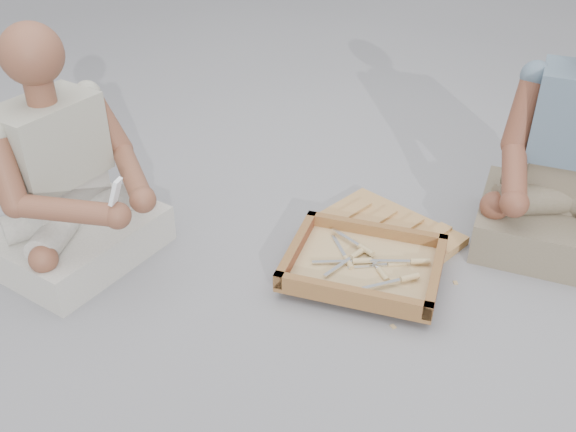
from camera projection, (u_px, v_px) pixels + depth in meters
The scene contains 28 objects.
ground at pixel (277, 312), 2.24m from camera, with size 60.00×60.00×0.00m, color gray.
carved_panel at pixel (386, 232), 2.62m from camera, with size 0.55×0.37×0.04m, color olive.
tool_tray at pixel (364, 265), 2.36m from camera, with size 0.64×0.56×0.07m.
chisel_0 at pixel (414, 261), 2.35m from camera, with size 0.20×0.13×0.02m.
chisel_1 at pixel (353, 256), 2.38m from camera, with size 0.07×0.22×0.02m.
chisel_2 at pixel (404, 279), 2.26m from camera, with size 0.15×0.18×0.02m.
chisel_3 at pixel (356, 261), 2.36m from camera, with size 0.19×0.14×0.02m.
chisel_4 at pixel (380, 271), 2.32m from camera, with size 0.18×0.16×0.02m.
chisel_5 at pixel (391, 264), 2.36m from camera, with size 0.18×0.15×0.02m.
chisel_6 at pixel (362, 247), 2.42m from camera, with size 0.21×0.09×0.02m.
chisel_7 at pixel (347, 259), 2.38m from camera, with size 0.17×0.17×0.02m.
wood_chip_0 at pixel (432, 257), 2.50m from camera, with size 0.02×0.01×0.00m, color tan.
wood_chip_1 at pixel (359, 251), 2.54m from camera, with size 0.02×0.01×0.00m, color tan.
wood_chip_2 at pixel (393, 327), 2.17m from camera, with size 0.02×0.01×0.00m, color tan.
wood_chip_3 at pixel (296, 277), 2.39m from camera, with size 0.02×0.01×0.00m, color tan.
wood_chip_4 at pixel (330, 225), 2.69m from camera, with size 0.02×0.01×0.00m, color tan.
wood_chip_5 at pixel (430, 312), 2.23m from camera, with size 0.02×0.01×0.00m, color tan.
wood_chip_6 at pixel (384, 247), 2.56m from camera, with size 0.02×0.01×0.00m, color tan.
wood_chip_7 at pixel (386, 288), 2.34m from camera, with size 0.02×0.01×0.00m, color tan.
wood_chip_8 at pixel (414, 247), 2.56m from camera, with size 0.02×0.01×0.00m, color tan.
wood_chip_9 at pixel (456, 283), 2.37m from camera, with size 0.02×0.01×0.00m, color tan.
wood_chip_10 at pixel (317, 238), 2.61m from camera, with size 0.02×0.01×0.00m, color tan.
wood_chip_11 at pixel (414, 259), 2.49m from camera, with size 0.02×0.01×0.00m, color tan.
wood_chip_12 at pixel (381, 230), 2.66m from camera, with size 0.02×0.01×0.00m, color tan.
wood_chip_13 at pixel (386, 261), 2.48m from camera, with size 0.02×0.01×0.00m, color tan.
wood_chip_14 at pixel (327, 240), 2.60m from camera, with size 0.02×0.01×0.00m, color tan.
craftsman at pixel (67, 187), 2.35m from camera, with size 0.61×0.60×0.91m.
mobile_phone at pixel (115, 192), 2.09m from camera, with size 0.06×0.05×0.10m.
Camera 1 is at (0.91, -1.43, 1.50)m, focal length 40.00 mm.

